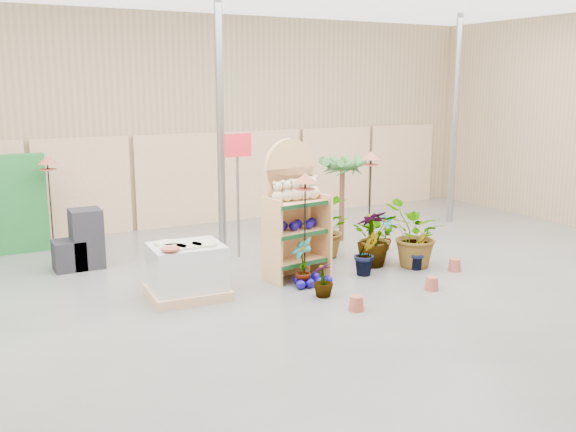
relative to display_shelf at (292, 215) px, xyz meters
name	(u,v)px	position (x,y,z in m)	size (l,w,h in m)	color
room	(289,143)	(-0.38, -0.60, 1.20)	(15.20, 12.10, 4.70)	#565754
display_shelf	(292,215)	(0.00, 0.00, 0.00)	(1.00, 0.71, 2.21)	tan
teddy_bears	(297,191)	(0.03, -0.10, 0.39)	(0.82, 0.23, 0.36)	beige
gazing_balls_shelf	(296,225)	(0.00, -0.12, -0.14)	(0.81, 0.28, 0.15)	#110876
gazing_balls_floor	(311,281)	(0.03, -0.57, -0.93)	(0.63, 0.39, 0.15)	#110876
pallet_stack	(187,271)	(-1.84, -0.19, -0.62)	(1.16, 0.98, 0.82)	tan
charcoal_planters	(81,244)	(-2.90, 2.07, -0.59)	(0.80, 0.50, 1.00)	black
offer_sign	(238,170)	(-0.28, 1.47, 0.56)	(0.50, 0.08, 2.20)	gray
bird_table_front	(305,182)	(-0.04, -0.49, 0.60)	(0.34, 0.34, 1.74)	black
bird_table_right	(371,159)	(2.00, 0.71, 0.71)	(0.34, 0.34, 1.85)	black
bird_table_back	(47,163)	(-3.18, 3.22, 0.65)	(0.34, 0.34, 1.79)	black
palm	(342,165)	(1.99, 1.63, 0.49)	(0.70, 0.70, 1.76)	brown
potted_plant_0	(302,263)	(-0.13, -0.56, -0.63)	(0.40, 0.27, 0.76)	#2E672B
potted_plant_1	(367,253)	(1.09, -0.52, -0.64)	(0.41, 0.33, 0.74)	#2E672B
potted_plant_2	(377,237)	(1.68, 0.03, -0.56)	(0.81, 0.71, 0.91)	#2E672B
potted_plant_3	(373,238)	(1.48, -0.12, -0.53)	(0.54, 0.54, 0.96)	#2E672B
potted_plant_4	(385,231)	(2.32, 0.64, -0.65)	(0.38, 0.25, 0.71)	#2E672B
potted_plant_5	(289,250)	(0.25, 0.58, -0.74)	(0.30, 0.24, 0.54)	#2E672B
potted_plant_6	(323,228)	(1.07, 0.80, -0.49)	(0.93, 0.81, 1.03)	#2E672B
potted_plant_7	(323,280)	(-0.08, -1.11, -0.75)	(0.29, 0.29, 0.51)	#2E672B
potted_plant_9	(418,251)	(2.04, -0.63, -0.70)	(0.34, 0.27, 0.62)	#2E672B
potted_plant_10	(415,235)	(2.06, -0.54, -0.45)	(1.01, 0.88, 1.13)	#2E672B
potted_plant_11	(277,242)	(0.23, 0.97, -0.69)	(0.36, 0.36, 0.64)	#2E672B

